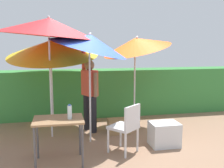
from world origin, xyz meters
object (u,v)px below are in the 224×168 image
object	(u,v)px
umbrella_rainbow	(90,42)
umbrella_yellow	(49,27)
cooler_box	(164,134)
crate_cardboard	(119,126)
person_vendor	(90,90)
folding_table	(59,124)
umbrella_orange	(136,44)
umbrella_navy	(52,48)
bottle_water	(70,112)
chair_plastic	(126,125)

from	to	relation	value
umbrella_rainbow	umbrella_yellow	size ratio (longest dim) A/B	0.92
cooler_box	crate_cardboard	bearing A→B (deg)	128.48
person_vendor	folding_table	world-z (taller)	person_vendor
umbrella_rainbow	umbrella_orange	size ratio (longest dim) A/B	1.02
umbrella_rainbow	cooler_box	bearing A→B (deg)	-20.85
cooler_box	umbrella_navy	bearing A→B (deg)	141.55
umbrella_yellow	bottle_water	distance (m)	2.00
crate_cardboard	chair_plastic	bearing A→B (deg)	-95.67
chair_plastic	crate_cardboard	bearing A→B (deg)	84.33
folding_table	chair_plastic	bearing A→B (deg)	8.94
umbrella_navy	cooler_box	xyz separation A→B (m)	(2.09, -1.66, -1.63)
umbrella_yellow	cooler_box	distance (m)	3.11
chair_plastic	bottle_water	size ratio (longest dim) A/B	3.71
umbrella_yellow	umbrella_navy	size ratio (longest dim) A/B	1.12
umbrella_rainbow	umbrella_navy	xyz separation A→B (m)	(-0.73, 1.14, -0.12)
chair_plastic	crate_cardboard	world-z (taller)	chair_plastic
umbrella_navy	bottle_water	bearing A→B (deg)	-82.25
umbrella_navy	umbrella_orange	bearing A→B (deg)	-10.37
umbrella_rainbow	chair_plastic	bearing A→B (deg)	-52.36
person_vendor	folding_table	bearing A→B (deg)	-113.96
umbrella_yellow	folding_table	distance (m)	2.10
umbrella_rainbow	folding_table	bearing A→B (deg)	-124.90
umbrella_orange	cooler_box	bearing A→B (deg)	-81.33
umbrella_yellow	folding_table	bearing A→B (deg)	-83.79
bottle_water	chair_plastic	bearing A→B (deg)	12.94
umbrella_rainbow	chair_plastic	xyz separation A→B (m)	(0.55, -0.71, -1.47)
bottle_water	crate_cardboard	bearing A→B (deg)	49.77
umbrella_orange	person_vendor	distance (m)	1.50
umbrella_yellow	chair_plastic	world-z (taller)	umbrella_yellow
person_vendor	crate_cardboard	bearing A→B (deg)	-25.06
umbrella_rainbow	cooler_box	size ratio (longest dim) A/B	4.40
umbrella_yellow	chair_plastic	xyz separation A→B (m)	(1.32, -1.15, -1.77)
chair_plastic	cooler_box	size ratio (longest dim) A/B	1.65
umbrella_navy	crate_cardboard	bearing A→B (deg)	-29.26
umbrella_rainbow	umbrella_orange	bearing A→B (deg)	34.50
chair_plastic	folding_table	xyz separation A→B (m)	(-1.18, -0.19, 0.15)
umbrella_rainbow	crate_cardboard	xyz separation A→B (m)	(0.66, 0.36, -1.83)
folding_table	umbrella_navy	bearing A→B (deg)	92.90
cooler_box	umbrella_yellow	bearing A→B (deg)	155.93
umbrella_yellow	cooler_box	world-z (taller)	umbrella_yellow
umbrella_yellow	cooler_box	xyz separation A→B (m)	(2.13, -0.95, -2.05)
crate_cardboard	cooler_box	bearing A→B (deg)	-51.52
person_vendor	folding_table	xyz separation A→B (m)	(-0.69, -1.54, -0.28)
umbrella_yellow	umbrella_rainbow	bearing A→B (deg)	-29.35
crate_cardboard	umbrella_rainbow	bearing A→B (deg)	-151.13
chair_plastic	umbrella_rainbow	bearing A→B (deg)	127.64
umbrella_navy	crate_cardboard	world-z (taller)	umbrella_navy
umbrella_orange	chair_plastic	world-z (taller)	umbrella_orange
umbrella_orange	umbrella_navy	size ratio (longest dim) A/B	1.02
umbrella_rainbow	umbrella_yellow	world-z (taller)	umbrella_yellow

